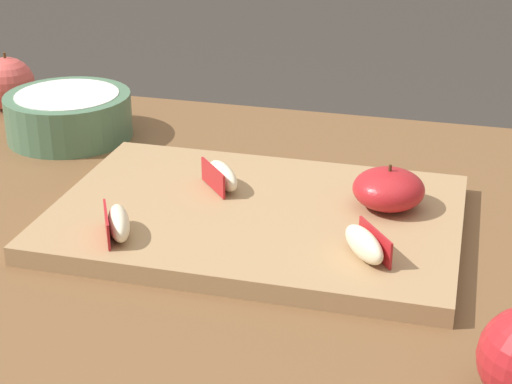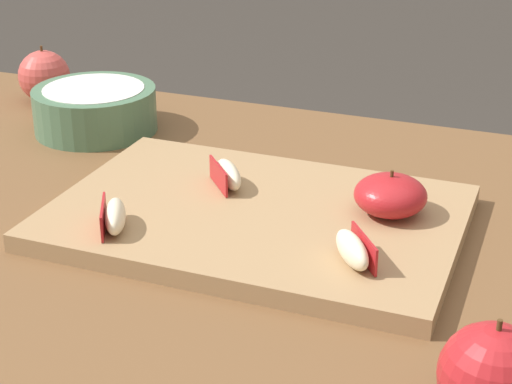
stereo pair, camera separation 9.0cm
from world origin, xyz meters
The scene contains 8 objects.
dining_table centered at (0.00, 0.00, 0.62)m, with size 1.24×0.79×0.72m.
cutting_board centered at (0.01, 0.01, 0.73)m, with size 0.44×0.30×0.02m.
apple_half_skin_up centered at (0.15, 0.05, 0.76)m, with size 0.08×0.08×0.05m.
apple_wedge_front centered at (0.14, -0.07, 0.76)m, with size 0.06×0.07×0.03m.
apple_wedge_right centered at (-0.11, -0.09, 0.76)m, with size 0.05×0.07×0.03m.
apple_wedge_left centered at (-0.04, 0.05, 0.76)m, with size 0.06×0.06×0.03m.
whole_apple_pink_lady centered at (-0.45, 0.29, 0.76)m, with size 0.08×0.08×0.09m.
ceramic_fruit_bowl centered at (-0.31, 0.20, 0.75)m, with size 0.17×0.17×0.06m.
Camera 1 is at (0.22, -0.78, 1.14)m, focal length 58.81 mm.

